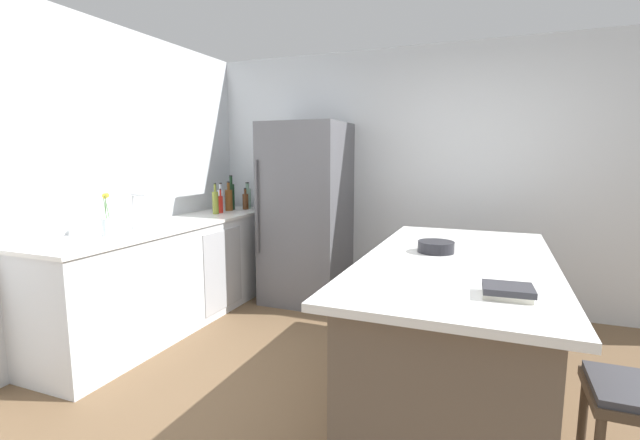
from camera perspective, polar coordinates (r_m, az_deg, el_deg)
ground_plane at (r=2.84m, az=7.25°, el=-24.24°), size 7.20×7.20×0.00m
wall_rear at (r=4.62m, az=14.65°, el=5.27°), size 6.00×0.10×2.60m
wall_left at (r=3.82m, az=-30.71°, el=3.79°), size 0.10×6.00×2.60m
counter_run_left at (r=4.24m, az=-18.38°, el=-6.58°), size 0.64×2.66×0.93m
kitchen_island at (r=2.94m, az=17.05°, el=-13.30°), size 1.09×2.21×0.91m
refrigerator at (r=4.58m, az=-1.80°, el=0.84°), size 0.81×0.77×1.86m
bar_stool at (r=2.23m, az=35.90°, el=-19.85°), size 0.36×0.36×0.65m
sink_faucet at (r=3.88m, az=-22.91°, el=1.21°), size 0.15×0.05×0.30m
flower_vase at (r=3.64m, az=-25.89°, el=-0.33°), size 0.08×0.08×0.32m
gin_bottle at (r=5.08m, az=-9.38°, el=2.89°), size 0.08×0.08×0.30m
syrup_bottle at (r=4.98m, az=-9.65°, el=2.46°), size 0.07×0.07×0.24m
wine_bottle at (r=4.97m, az=-11.43°, el=3.12°), size 0.07×0.07×0.38m
whiskey_bottle at (r=4.88m, az=-11.76°, el=2.63°), size 0.08×0.08×0.32m
soda_bottle at (r=4.82m, az=-12.74°, el=2.58°), size 0.07×0.07×0.31m
hot_sauce_bottle at (r=4.71m, az=-12.77°, el=2.07°), size 0.05×0.05×0.25m
olive_oil_bottle at (r=4.63m, az=-13.42°, el=2.28°), size 0.06×0.06×0.32m
cookbook_stack at (r=2.13m, az=23.20°, el=-8.49°), size 0.22×0.19×0.05m
mixing_bowl at (r=2.94m, az=14.81°, el=-3.39°), size 0.23×0.23×0.07m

